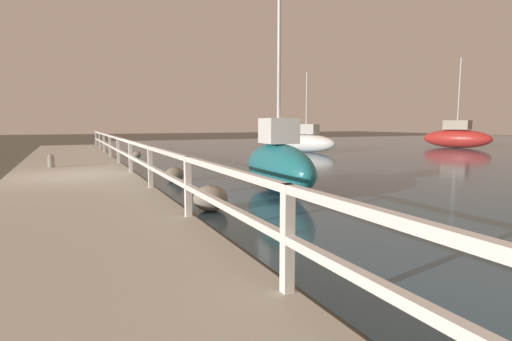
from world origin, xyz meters
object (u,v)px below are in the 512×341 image
Objects in this scene: mooring_bollard at (51,161)px; sailboat_white at (306,141)px; sailboat_teal at (278,164)px; sailboat_red at (457,137)px.

mooring_bollard is 15.40m from sailboat_white.
sailboat_white is (14.18, 6.01, 0.16)m from mooring_bollard.
sailboat_teal reaches higher than mooring_bollard.
sailboat_red reaches higher than mooring_bollard.
sailboat_red reaches higher than sailboat_white.
sailboat_red is (26.48, 4.86, 0.28)m from mooring_bollard.
sailboat_white is 12.36m from sailboat_red.
sailboat_red is at bearing 10.41° from mooring_bollard.
mooring_bollard is 8.44m from sailboat_teal.
sailboat_white is at bearing 22.96° from mooring_bollard.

